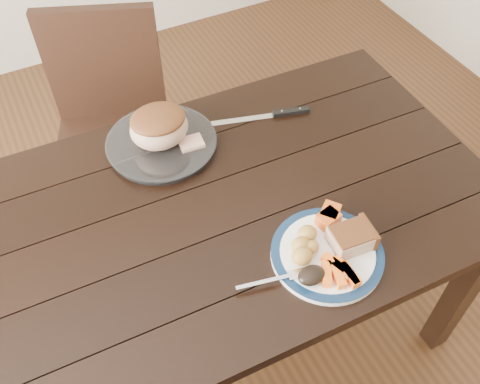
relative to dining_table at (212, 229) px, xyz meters
name	(u,v)px	position (x,y,z in m)	size (l,w,h in m)	color
ground	(219,331)	(0.00, 0.00, -0.66)	(4.00, 4.00, 0.00)	#472B16
dining_table	(212,229)	(0.00, 0.00, 0.00)	(1.63, 0.95, 0.75)	black
chair_far	(111,121)	(-0.09, 0.73, -0.13)	(0.55, 0.55, 0.93)	black
dinner_plate	(327,254)	(0.20, -0.27, 0.10)	(0.29, 0.29, 0.02)	white
plate_rim	(327,252)	(0.20, -0.27, 0.11)	(0.29, 0.29, 0.02)	#0B203B
serving_platter	(162,144)	(-0.03, 0.29, 0.10)	(0.33, 0.33, 0.02)	white
pork_slice	(351,238)	(0.26, -0.28, 0.14)	(0.10, 0.08, 0.05)	tan
roasted_potatoes	(305,246)	(0.15, -0.24, 0.13)	(0.10, 0.10, 0.05)	gold
carrot_batons	(340,272)	(0.19, -0.34, 0.12)	(0.09, 0.11, 0.02)	orange
pumpkin_wedges	(329,216)	(0.25, -0.19, 0.13)	(0.08, 0.08, 0.04)	orange
dark_mushroom	(312,275)	(0.12, -0.32, 0.13)	(0.07, 0.05, 0.03)	black
fork	(277,279)	(0.04, -0.29, 0.11)	(0.18, 0.05, 0.00)	silver
roast_joint	(159,128)	(-0.03, 0.29, 0.17)	(0.18, 0.15, 0.11)	tan
cut_slice	(191,143)	(0.05, 0.24, 0.12)	(0.07, 0.06, 0.02)	tan
carving_knife	(279,114)	(0.36, 0.25, 0.10)	(0.31, 0.11, 0.01)	silver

